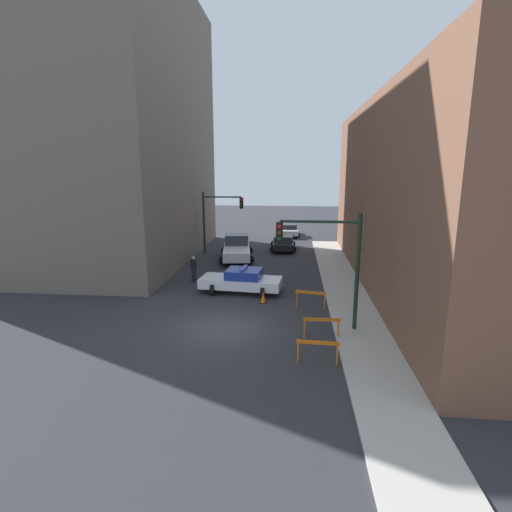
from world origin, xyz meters
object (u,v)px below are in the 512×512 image
at_px(parked_car_mid, 289,230).
at_px(traffic_light_near, 331,254).
at_px(white_truck, 237,248).
at_px(barrier_front, 318,348).
at_px(parked_car_near, 283,243).
at_px(pedestrian_crossing, 194,269).
at_px(barrier_back, 311,296).
at_px(traffic_light_far, 217,214).
at_px(police_car, 242,281).
at_px(traffic_cone, 263,297).
at_px(barrier_mid, 321,324).

bearing_deg(parked_car_mid, traffic_light_near, -89.01).
bearing_deg(white_truck, barrier_front, -79.94).
bearing_deg(parked_car_near, traffic_light_near, -83.81).
bearing_deg(pedestrian_crossing, barrier_back, -169.63).
bearing_deg(pedestrian_crossing, barrier_front, 165.84).
height_order(white_truck, pedestrian_crossing, white_truck).
height_order(traffic_light_near, pedestrian_crossing, traffic_light_near).
relative_size(traffic_light_far, police_car, 1.07).
bearing_deg(parked_car_mid, barrier_back, -90.07).
distance_m(parked_car_mid, traffic_cone, 21.99).
bearing_deg(white_truck, traffic_light_near, -73.81).
height_order(barrier_front, barrier_back, same).
bearing_deg(traffic_light_near, parked_car_near, 97.96).
bearing_deg(parked_car_near, white_truck, -132.90).
distance_m(barrier_front, barrier_back, 6.10).
bearing_deg(white_truck, barrier_back, -71.06).
bearing_deg(parked_car_mid, police_car, -100.73).
relative_size(traffic_light_far, barrier_front, 3.25).
relative_size(barrier_front, barrier_mid, 1.00).
xyz_separation_m(white_truck, traffic_cone, (2.90, -10.25, -0.59)).
xyz_separation_m(traffic_light_near, barrier_mid, (-0.35, -0.86, -2.91)).
distance_m(traffic_light_near, police_car, 7.47).
bearing_deg(barrier_mid, white_truck, 111.47).
relative_size(police_car, barrier_front, 3.04).
distance_m(parked_car_mid, barrier_back, 22.52).
distance_m(barrier_mid, traffic_cone, 5.14).
bearing_deg(parked_car_near, barrier_back, -84.76).
relative_size(traffic_light_near, parked_car_near, 1.19).
height_order(barrier_front, barrier_mid, same).
xyz_separation_m(police_car, pedestrian_crossing, (-3.35, 1.99, 0.14)).
bearing_deg(parked_car_near, barrier_mid, -85.24).
bearing_deg(parked_car_mid, white_truck, -112.47).
height_order(police_car, pedestrian_crossing, pedestrian_crossing).
bearing_deg(barrier_back, white_truck, 116.70).
distance_m(traffic_light_near, barrier_mid, 3.06).
xyz_separation_m(traffic_light_near, white_truck, (-6.07, 13.68, -2.62)).
distance_m(parked_car_near, traffic_cone, 14.38).
bearing_deg(barrier_front, barrier_back, 90.08).
bearing_deg(barrier_back, barrier_mid, -85.35).
bearing_deg(traffic_cone, parked_car_near, 87.25).
bearing_deg(white_truck, police_car, -87.77).
relative_size(white_truck, pedestrian_crossing, 3.39).
bearing_deg(barrier_back, traffic_light_near, -77.23).
xyz_separation_m(traffic_light_far, white_truck, (1.96, -2.09, -2.49)).
bearing_deg(traffic_cone, traffic_light_far, 111.49).
relative_size(parked_car_near, barrier_mid, 2.72).
relative_size(white_truck, parked_car_mid, 1.27).
distance_m(traffic_light_near, barrier_front, 4.37).
xyz_separation_m(traffic_light_near, parked_car_near, (-2.49, 17.78, -2.86)).
bearing_deg(white_truck, barrier_mid, -76.28).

